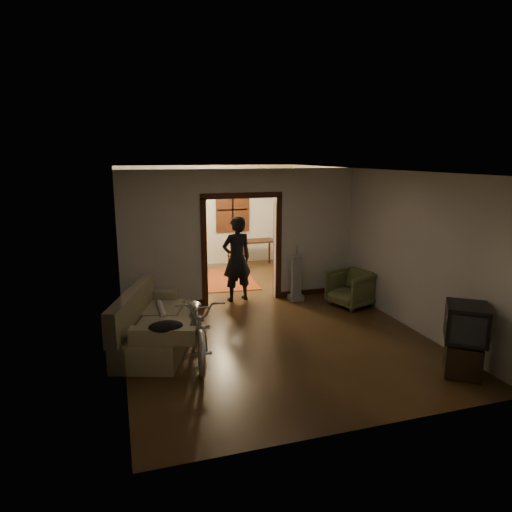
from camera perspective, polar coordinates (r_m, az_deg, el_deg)
name	(u,v)px	position (r m, az deg, el deg)	size (l,w,h in m)	color
floor	(252,311)	(9.24, -0.56, -6.90)	(5.00, 8.50, 0.01)	#332010
ceiling	(251,170)	(8.72, -0.60, 10.74)	(5.00, 8.50, 0.01)	white
wall_back	(208,216)	(12.95, -6.00, 5.03)	(5.00, 0.02, 2.80)	beige
wall_left	(118,251)	(8.51, -16.91, 0.65)	(0.02, 8.50, 2.80)	beige
wall_right	(365,236)	(9.87, 13.47, 2.42)	(0.02, 8.50, 2.80)	beige
partition_wall	(241,236)	(9.58, -1.86, 2.47)	(5.00, 0.14, 2.80)	beige
door_casing	(241,250)	(9.64, -1.85, 0.71)	(1.74, 0.20, 2.32)	#33170B
far_window	(233,210)	(13.05, -2.96, 5.80)	(0.98, 0.06, 1.28)	black
chandelier	(222,186)	(11.16, -4.32, 8.77)	(0.24, 0.24, 0.24)	#FFE0A5
light_switch	(289,241)	(9.87, 4.15, 1.85)	(0.08, 0.01, 0.12)	silver
sofa	(157,318)	(7.62, -12.30, -7.62)	(0.95, 2.11, 0.97)	#797451
rolled_paper	(161,309)	(7.89, -11.79, -6.54)	(0.10, 0.10, 0.79)	beige
jacket	(166,326)	(6.70, -11.23, -8.63)	(0.49, 0.37, 0.14)	black
bicycle	(198,324)	(7.14, -7.21, -8.46)	(0.70, 2.00, 1.05)	silver
armchair	(351,289)	(9.66, 11.84, -4.00)	(0.79, 0.81, 0.74)	brown
tv_stand	(463,359)	(7.26, 24.42, -11.63)	(0.52, 0.47, 0.47)	black
crt_tv	(466,323)	(7.07, 24.82, -7.58)	(0.60, 0.54, 0.52)	black
vacuum	(296,278)	(9.81, 5.03, -2.80)	(0.30, 0.24, 0.97)	gray
person	(237,259)	(9.68, -2.42, -0.37)	(0.67, 0.44, 1.83)	black
oriental_rug	(220,279)	(11.52, -4.51, -2.95)	(1.66, 2.18, 0.02)	maroon
locker	(158,237)	(12.56, -12.17, 2.32)	(0.91, 0.51, 1.82)	black
globe	(156,199)	(12.42, -12.39, 7.00)	(0.25, 0.25, 0.25)	#1E5972
desk	(257,253)	(12.83, 0.12, 0.34)	(0.99, 0.55, 0.73)	black
desk_chair	(235,256)	(12.31, -2.59, 0.03)	(0.37, 0.37, 0.83)	black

